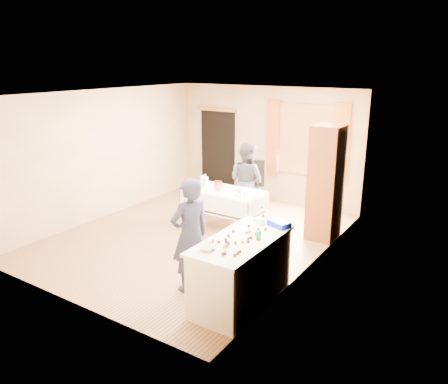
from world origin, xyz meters
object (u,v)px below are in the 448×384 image
Objects in this scene: counter at (241,271)px; girl at (190,235)px; chair at (253,196)px; cabinet at (326,183)px; party_table at (224,205)px; woman at (246,181)px.

counter is 0.99× the size of girl.
chair reaches higher than counter.
party_table is (-1.82, -0.54, -0.59)m from cabinet.
cabinet is at bearing -175.22° from woman.
girl reaches higher than counter.
chair is 0.67× the size of girl.
girl is at bearing -67.60° from party_table.
woman is (0.11, 0.68, 0.34)m from party_table.
chair is at bearing 117.14° from counter.
girl is at bearing 114.97° from woman.
party_table is 0.77m from woman.
girl is (0.94, -3.44, 0.49)m from chair.
party_table is 1.15m from chair.
party_table is at bearing -110.75° from chair.
cabinet is at bearing -175.07° from girl.
girl is (-0.78, -0.09, 0.36)m from counter.
party_table is at bearing -163.42° from cabinet.
cabinet is 1.33× the size of party_table.
cabinet reaches higher than chair.
woman is at bearing 81.15° from party_table.
cabinet is 2.82m from counter.
counter is at bearing -83.63° from chair.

